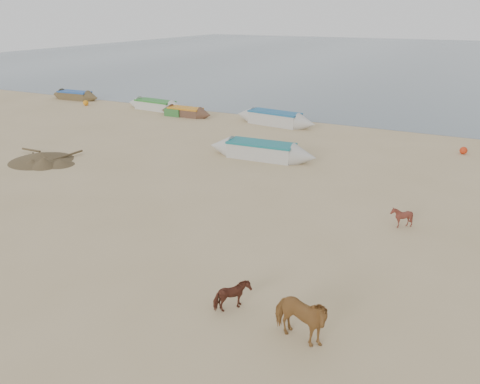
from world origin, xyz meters
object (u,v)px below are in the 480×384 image
at_px(calf_front, 401,217).
at_px(calf_right, 233,297).
at_px(cow_adult, 300,318).
at_px(near_canoe, 261,150).

xyz_separation_m(calf_front, calf_right, (-3.38, -7.84, 0.02)).
distance_m(cow_adult, calf_right, 2.19).
distance_m(cow_adult, near_canoe, 16.03).
xyz_separation_m(cow_adult, near_canoe, (-7.45, 14.19, -0.23)).
bearing_deg(calf_right, cow_adult, -87.54).
bearing_deg(cow_adult, calf_right, 89.68).
height_order(calf_right, near_canoe, near_canoe).
bearing_deg(cow_adult, near_canoe, 38.56).
xyz_separation_m(cow_adult, calf_front, (1.25, 8.26, -0.28)).
xyz_separation_m(calf_right, near_canoe, (-5.31, 13.77, 0.03)).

